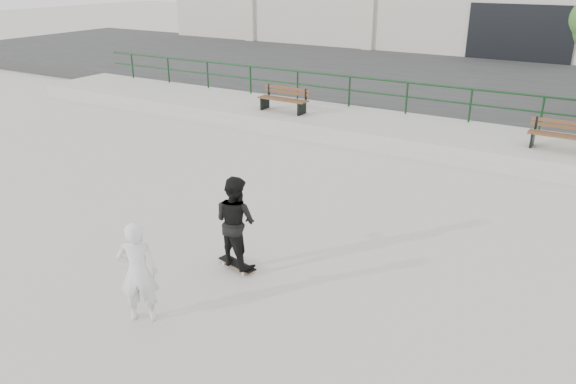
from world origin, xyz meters
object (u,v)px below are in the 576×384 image
Objects in this scene: bench_left at (284,99)px; standing_skater at (235,221)px; seated_skater at (138,272)px; bench_right at (562,136)px; skateboard at (237,264)px.

standing_skater is (4.14, -8.41, 0.01)m from bench_left.
bench_left is 1.09× the size of seated_skater.
standing_skater is at bearing -62.22° from bench_left.
standing_skater is 1.01× the size of seated_skater.
seated_skater is (-4.43, -10.51, -0.08)m from bench_right.
bench_right is at bearing 77.85° from skateboard.
standing_skater is (-4.10, -8.56, 0.03)m from bench_right.
skateboard is 2.11m from seated_skater.
bench_left reaches higher than bench_right.
seated_skater is at bearing -112.62° from bench_right.
bench_left is 2.14× the size of skateboard.
skateboard is (4.14, -8.41, -0.82)m from bench_left.
bench_right is 11.41m from seated_skater.
seated_skater reaches higher than bench_right.
standing_skater is at bearing 130.03° from skateboard.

